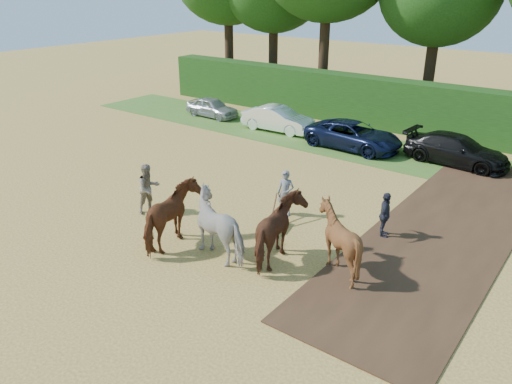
{
  "coord_description": "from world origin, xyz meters",
  "views": [
    {
      "loc": [
        5.74,
        -10.29,
        8.45
      ],
      "look_at": [
        -4.25,
        2.92,
        1.4
      ],
      "focal_mm": 35.0,
      "sensor_mm": 36.0,
      "label": 1
    }
  ],
  "objects_px": {
    "spectator_far": "(385,215)",
    "plough_team": "(253,227)",
    "parked_cars": "(478,156)",
    "spectator_near": "(149,188)"
  },
  "relations": [
    {
      "from": "parked_cars",
      "to": "spectator_far",
      "type": "bearing_deg",
      "value": -95.01
    },
    {
      "from": "spectator_near",
      "to": "plough_team",
      "type": "xyz_separation_m",
      "value": [
        5.37,
        -0.33,
        0.1
      ]
    },
    {
      "from": "spectator_far",
      "to": "plough_team",
      "type": "bearing_deg",
      "value": 126.08
    },
    {
      "from": "spectator_near",
      "to": "spectator_far",
      "type": "distance_m",
      "value": 8.96
    },
    {
      "from": "spectator_near",
      "to": "spectator_far",
      "type": "bearing_deg",
      "value": -55.82
    },
    {
      "from": "spectator_near",
      "to": "plough_team",
      "type": "bearing_deg",
      "value": -82.82
    },
    {
      "from": "spectator_far",
      "to": "parked_cars",
      "type": "relative_size",
      "value": 0.05
    },
    {
      "from": "spectator_far",
      "to": "parked_cars",
      "type": "xyz_separation_m",
      "value": [
        0.79,
        9.01,
        -0.13
      ]
    },
    {
      "from": "spectator_near",
      "to": "spectator_far",
      "type": "xyz_separation_m",
      "value": [
        8.22,
        3.57,
        -0.14
      ]
    },
    {
      "from": "spectator_far",
      "to": "plough_team",
      "type": "height_order",
      "value": "plough_team"
    }
  ]
}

